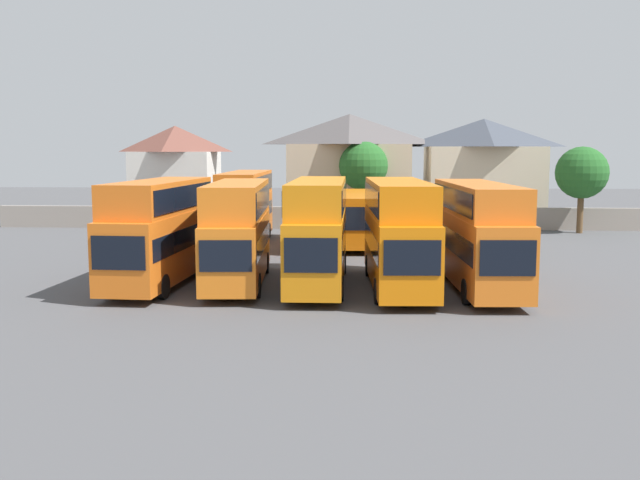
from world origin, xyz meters
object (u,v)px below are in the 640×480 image
Objects in this scene: house_terrace_left at (176,173)px; bus_7 at (311,217)px; bus_4 at (398,229)px; bus_5 at (478,230)px; bus_6 at (245,204)px; bus_1 at (159,227)px; bus_3 at (318,227)px; house_terrace_right at (483,170)px; house_terrace_centre at (349,167)px; tree_left_of_lot at (363,167)px; bus_8 at (354,215)px; tree_behind_wall at (582,173)px; bus_2 at (238,227)px; bus_9 at (421,216)px.

bus_7 is at bearing -50.65° from house_terrace_left.
bus_4 is 1.04× the size of bus_7.
bus_6 reaches higher than bus_5.
bus_5 is (15.01, -0.14, -0.05)m from bus_1.
bus_3 is 1.05× the size of house_terrace_right.
bus_6 is 4.67m from bus_7.
tree_left_of_lot is (1.24, -3.77, 0.14)m from house_terrace_centre.
tree_behind_wall is (17.54, 7.78, 2.65)m from bus_8.
bus_8 is 16.32m from house_terrace_centre.
bus_4 is at bearing 91.67° from bus_1.
house_terrace_right is (27.64, 0.43, 0.30)m from house_terrace_left.
bus_1 is 11.34m from bus_4.
bus_3 is 1.52× the size of tree_left_of_lot.
bus_2 is 0.92× the size of bus_8.
bus_8 is at bearing 99.21° from bus_7.
bus_9 is 1.03× the size of house_terrace_centre.
house_terrace_centre is 1.67× the size of tree_behind_wall.
bus_1 is at bearing -77.18° from house_terrace_left.
bus_3 reaches higher than bus_8.
bus_5 reaches higher than bus_7.
bus_3 is 33.99m from house_terrace_right.
bus_2 is at bearing -21.88° from bus_8.
bus_7 is at bearing -157.82° from tree_behind_wall.
house_terrace_centre is (15.73, 0.25, 0.52)m from house_terrace_left.
bus_1 reaches higher than bus_9.
bus_4 reaches higher than bus_7.
tree_behind_wall is (15.37, 23.38, 1.84)m from bus_4.
bus_4 is 31.83m from house_terrace_centre.
bus_2 is 0.96× the size of bus_3.
bus_8 is at bearing 173.92° from bus_3.
bus_8 is 1.70× the size of tree_behind_wall.
tree_left_of_lot is (0.72, 12.28, 3.03)m from bus_8.
house_terrace_left reaches higher than bus_4.
bus_9 is (2.36, 15.30, -0.84)m from bus_4.
bus_3 reaches higher than bus_5.
bus_1 is 20.34m from bus_9.
bus_4 is at bearing -123.32° from tree_behind_wall.
bus_4 is 0.97× the size of house_terrace_centre.
bus_1 is at bearing -139.14° from tree_behind_wall.
bus_8 is at bearing -161.85° from bus_5.
bus_7 is at bearing 165.94° from bus_2.
house_terrace_right is at bearing 161.30° from bus_4.
bus_9 is at bearing -177.60° from bus_5.
bus_9 is 1.11× the size of house_terrace_right.
bus_6 is at bearing -150.85° from bus_4.
house_terrace_right is at bearing 158.57° from bus_9.
bus_6 is at bearing -139.11° from house_terrace_right.
bus_4 reaches higher than bus_2.
bus_1 is at bearing -88.81° from bus_3.
bus_1 is 32.60m from house_terrace_centre.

